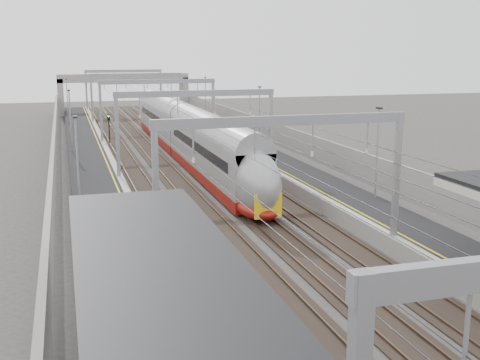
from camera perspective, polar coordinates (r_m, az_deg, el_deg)
platform_left at (r=51.20m, az=-13.57°, el=0.36°), size 4.00×120.00×1.00m
platform_right at (r=54.30m, az=3.52°, el=1.33°), size 4.00×120.00×1.00m
tracks at (r=52.25m, az=-4.76°, el=0.38°), size 11.40×140.00×0.20m
overhead_line at (r=57.85m, az=-6.21°, el=7.59°), size 13.00×140.00×6.60m
overbridge at (r=105.77m, az=-10.95°, el=9.00°), size 22.00×2.20×6.90m
wall_left at (r=50.96m, az=-17.23°, el=1.36°), size 0.30×120.00×3.20m
wall_right at (r=55.26m, az=6.66°, el=2.62°), size 0.30×120.00×3.20m
train at (r=59.20m, az=-4.81°, el=3.84°), size 2.80×50.96×4.42m
signal_green at (r=72.02m, az=-12.33°, el=5.28°), size 0.32×0.32×3.48m
signal_red_near at (r=74.33m, az=-5.91°, el=5.70°), size 0.32×0.32×3.48m
signal_red_far at (r=79.36m, az=-4.97°, el=6.12°), size 0.32×0.32×3.48m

